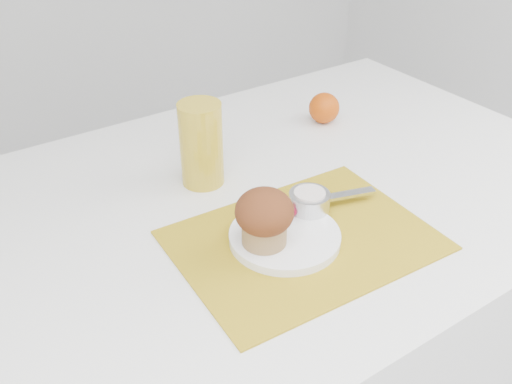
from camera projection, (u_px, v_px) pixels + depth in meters
table at (272, 334)px, 1.23m from camera, size 1.20×0.80×0.75m
placemat at (303, 240)px, 0.89m from camera, size 0.41×0.31×0.00m
plate at (285, 237)px, 0.89m from camera, size 0.22×0.22×0.01m
ramekin at (309, 201)px, 0.93m from camera, size 0.09×0.09×0.03m
cream at (310, 194)px, 0.92m from camera, size 0.06×0.06×0.01m
raspberry_near at (286, 211)px, 0.92m from camera, size 0.02×0.02×0.02m
raspberry_far at (292, 211)px, 0.92m from camera, size 0.02×0.02×0.02m
butter_knife at (316, 200)px, 0.95m from camera, size 0.21×0.08×0.01m
orange at (324, 108)px, 1.23m from camera, size 0.07×0.07×0.07m
juice_glass at (201, 144)px, 1.00m from camera, size 0.09×0.09×0.15m
muffin at (264, 217)px, 0.84m from camera, size 0.09×0.09×0.09m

